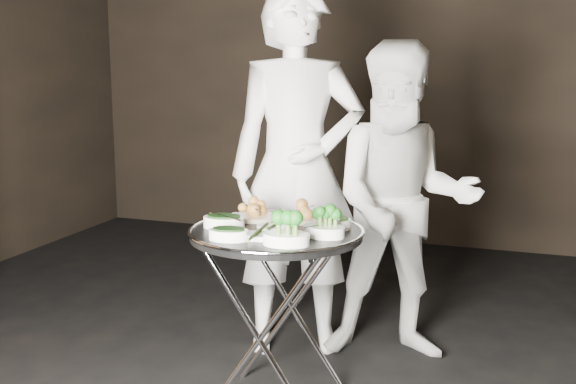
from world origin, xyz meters
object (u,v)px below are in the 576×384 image
(waiter_left, at_px, (297,172))
(tray_stand, at_px, (277,311))
(serving_tray, at_px, (276,232))
(waiter_right, at_px, (403,203))

(waiter_left, bearing_deg, tray_stand, -102.20)
(serving_tray, bearing_deg, tray_stand, -97.13)
(tray_stand, bearing_deg, waiter_left, 101.26)
(serving_tray, xyz_separation_m, waiter_right, (0.41, 0.73, 0.01))
(serving_tray, bearing_deg, waiter_left, 101.26)
(tray_stand, relative_size, serving_tray, 1.04)
(serving_tray, height_order, waiter_left, waiter_left)
(serving_tray, relative_size, waiter_right, 0.47)
(tray_stand, height_order, waiter_right, waiter_right)
(tray_stand, bearing_deg, serving_tray, 82.87)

